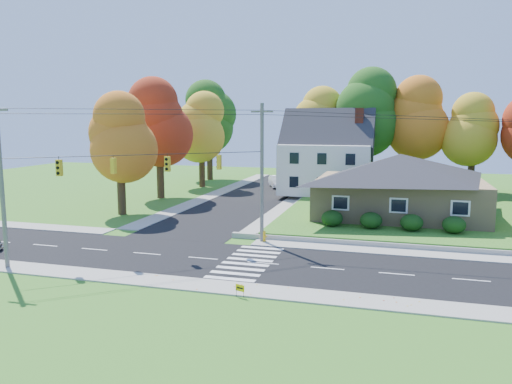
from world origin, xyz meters
TOP-DOWN VIEW (x-y plane):
  - ground at (0.00, 0.00)m, footprint 120.00×120.00m
  - road_main at (0.00, 0.00)m, footprint 90.00×8.00m
  - road_cross at (-8.00, 26.00)m, footprint 8.00×44.00m
  - sidewalk_north at (0.00, 5.00)m, footprint 90.00×2.00m
  - sidewalk_south at (0.00, -5.00)m, footprint 90.00×2.00m
  - lawn at (13.00, 21.00)m, footprint 30.00×30.00m
  - ranch_house at (8.00, 16.00)m, footprint 14.60×10.60m
  - colonial_house at (0.04, 28.00)m, footprint 10.40×8.40m
  - hedge_row at (7.50, 9.80)m, footprint 10.70×1.70m
  - traffic_infrastructure at (-0.15, 1.35)m, footprint 38.10×10.66m
  - tree_lot_0 at (-2.00, 34.00)m, footprint 6.72×6.72m
  - tree_lot_1 at (4.00, 33.00)m, footprint 7.84×7.84m
  - tree_lot_2 at (10.00, 34.00)m, footprint 7.28×7.28m
  - tree_lot_3 at (16.00, 33.00)m, footprint 6.16×6.16m
  - tree_west_0 at (-17.00, 12.00)m, footprint 6.16×6.16m
  - tree_west_1 at (-18.00, 22.00)m, footprint 7.28×7.28m
  - tree_west_2 at (-17.00, 32.00)m, footprint 6.72×6.72m
  - tree_west_3 at (-19.00, 40.00)m, footprint 7.84×7.84m
  - white_car at (-7.40, 34.25)m, footprint 3.24×4.88m
  - fire_hydrant at (-1.35, 5.25)m, footprint 0.49×0.38m
  - yard_sign at (0.44, -6.05)m, footprint 0.51×0.20m

SIDE VIEW (x-z plane):
  - ground at x=0.00m, z-range 0.00..0.00m
  - road_main at x=0.00m, z-range 0.00..0.02m
  - road_cross at x=-8.00m, z-range 0.00..0.02m
  - sidewalk_north at x=0.00m, z-range 0.00..0.08m
  - sidewalk_south at x=0.00m, z-range 0.00..0.08m
  - lawn at x=13.00m, z-range 0.00..0.50m
  - fire_hydrant at x=-1.35m, z-range -0.02..0.85m
  - yard_sign at x=0.44m, z-range 0.14..0.79m
  - white_car at x=-7.40m, z-range 0.02..1.54m
  - hedge_row at x=7.50m, z-range 0.50..1.77m
  - ranch_house at x=8.00m, z-range 0.57..5.97m
  - colonial_house at x=0.04m, z-range -0.22..9.38m
  - traffic_infrastructure at x=-0.15m, z-range 0.15..10.15m
  - tree_west_0 at x=-17.00m, z-range 1.42..12.89m
  - tree_lot_3 at x=16.00m, z-range 1.92..13.39m
  - tree_west_2 at x=-17.00m, z-range 1.55..14.06m
  - tree_lot_0 at x=-2.00m, z-range 2.05..14.56m
  - tree_west_1 at x=-18.00m, z-range 1.68..15.24m
  - tree_lot_2 at x=10.00m, z-range 2.18..15.74m
  - tree_west_3 at x=-19.00m, z-range 1.81..16.41m
  - tree_lot_1 at x=4.00m, z-range 2.31..16.91m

